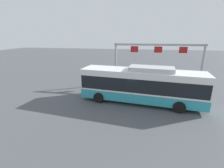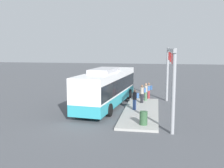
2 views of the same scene
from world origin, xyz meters
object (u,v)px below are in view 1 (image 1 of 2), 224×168
Objects in this scene: person_boarding at (107,81)px; person_waiting_near at (131,82)px; person_waiting_mid at (121,81)px; person_waiting_far at (156,85)px; bus_main at (141,84)px; trash_bin at (194,88)px.

person_boarding is 2.82m from person_waiting_near.
person_waiting_mid is 1.00× the size of person_waiting_far.
person_boarding is 5.60m from person_waiting_far.
trash_bin is at bearing -141.61° from bus_main.
trash_bin is at bearing 111.04° from person_boarding.
bus_main is 6.74× the size of person_waiting_far.
person_boarding is 1.00× the size of person_waiting_near.
person_waiting_far is (-1.58, -2.61, -0.76)m from bus_main.
bus_main is 12.50× the size of trash_bin.
person_boarding reaches higher than trash_bin.
person_waiting_near is at bearing 3.98° from trash_bin.
person_waiting_far is 4.24m from trash_bin.
person_waiting_near is 6.88m from trash_bin.
person_boarding is at bearing -35.69° from bus_main.
bus_main is at bearing 12.66° from person_waiting_mid.
person_boarding is at bearing -109.02° from person_waiting_far.
person_waiting_near is 1.00× the size of person_waiting_mid.
person_waiting_far reaches higher than person_boarding.
bus_main is 5.39m from person_boarding.
person_waiting_mid is at bearing -109.95° from person_waiting_far.
person_waiting_mid is at bearing -48.73° from bus_main.
person_waiting_far reaches higher than trash_bin.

